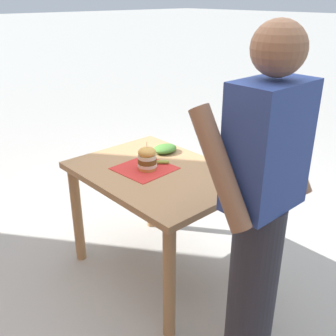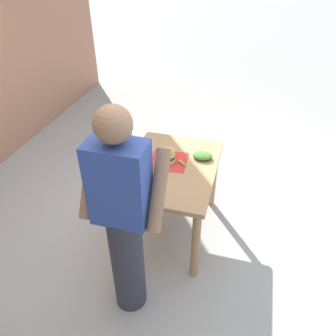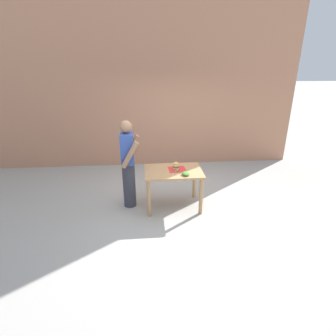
{
  "view_description": "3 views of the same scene",
  "coord_description": "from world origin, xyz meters",
  "px_view_note": "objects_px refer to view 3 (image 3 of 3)",
  "views": [
    {
      "loc": [
        1.45,
        1.7,
        1.77
      ],
      "look_at": [
        0.0,
        0.1,
        0.81
      ],
      "focal_mm": 42.0,
      "sensor_mm": 36.0,
      "label": 1
    },
    {
      "loc": [
        -0.58,
        2.27,
        2.4
      ],
      "look_at": [
        0.0,
        0.1,
        0.81
      ],
      "focal_mm": 35.0,
      "sensor_mm": 36.0,
      "label": 2
    },
    {
      "loc": [
        -4.51,
        0.51,
        2.6
      ],
      "look_at": [
        0.0,
        0.1,
        0.81
      ],
      "focal_mm": 28.0,
      "sensor_mm": 36.0,
      "label": 3
    }
  ],
  "objects_px": {
    "sandwich": "(176,166)",
    "patio_table": "(173,177)",
    "diner_across_table": "(128,163)",
    "side_salad": "(186,174)",
    "pickle_spear": "(177,171)"
  },
  "relations": [
    {
      "from": "sandwich",
      "to": "patio_table",
      "type": "bearing_deg",
      "value": 124.9
    },
    {
      "from": "patio_table",
      "to": "diner_across_table",
      "type": "height_order",
      "value": "diner_across_table"
    },
    {
      "from": "sandwich",
      "to": "diner_across_table",
      "type": "xyz_separation_m",
      "value": [
        0.07,
        0.89,
        0.05
      ]
    },
    {
      "from": "patio_table",
      "to": "sandwich",
      "type": "relative_size",
      "value": 5.89
    },
    {
      "from": "patio_table",
      "to": "sandwich",
      "type": "bearing_deg",
      "value": -55.1
    },
    {
      "from": "side_salad",
      "to": "diner_across_table",
      "type": "height_order",
      "value": "diner_across_table"
    },
    {
      "from": "sandwich",
      "to": "side_salad",
      "type": "distance_m",
      "value": 0.32
    },
    {
      "from": "sandwich",
      "to": "pickle_spear",
      "type": "xyz_separation_m",
      "value": [
        -0.12,
        -0.0,
        -0.06
      ]
    },
    {
      "from": "pickle_spear",
      "to": "side_salad",
      "type": "bearing_deg",
      "value": -137.03
    },
    {
      "from": "patio_table",
      "to": "sandwich",
      "type": "height_order",
      "value": "sandwich"
    },
    {
      "from": "side_salad",
      "to": "patio_table",
      "type": "bearing_deg",
      "value": 39.54
    },
    {
      "from": "pickle_spear",
      "to": "diner_across_table",
      "type": "relative_size",
      "value": 0.05
    },
    {
      "from": "pickle_spear",
      "to": "side_salad",
      "type": "xyz_separation_m",
      "value": [
        -0.16,
        -0.15,
        0.01
      ]
    },
    {
      "from": "patio_table",
      "to": "side_salad",
      "type": "distance_m",
      "value": 0.35
    },
    {
      "from": "sandwich",
      "to": "diner_across_table",
      "type": "relative_size",
      "value": 0.11
    }
  ]
}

